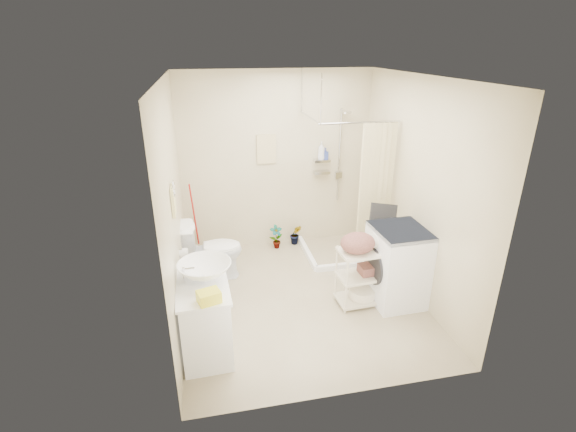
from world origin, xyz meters
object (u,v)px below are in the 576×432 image
object	(u,v)px
toilet	(212,250)
laundry_rack	(364,271)
vanity	(205,316)
washing_machine	(399,265)

from	to	relation	value
toilet	laundry_rack	distance (m)	2.00
vanity	washing_machine	bearing A→B (deg)	8.60
vanity	laundry_rack	world-z (taller)	laundry_rack
vanity	toilet	distance (m)	1.43
toilet	washing_machine	size ratio (longest dim) A/B	0.85
washing_machine	laundry_rack	size ratio (longest dim) A/B	1.11
toilet	washing_machine	bearing A→B (deg)	-114.88
vanity	washing_machine	size ratio (longest dim) A/B	0.94
vanity	toilet	size ratio (longest dim) A/B	1.10
vanity	washing_machine	distance (m)	2.34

